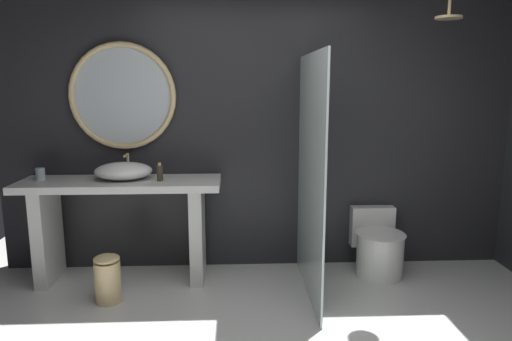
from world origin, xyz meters
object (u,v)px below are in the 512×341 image
(rain_shower_head, at_px, (449,15))
(toilet, at_px, (378,246))
(tumbler_cup, at_px, (40,174))
(waste_bin, at_px, (108,278))
(round_wall_mirror, at_px, (123,96))
(vessel_sink, at_px, (123,171))
(soap_dispenser, at_px, (160,173))

(rain_shower_head, height_order, toilet, rain_shower_head)
(tumbler_cup, relative_size, toilet, 0.17)
(toilet, bearing_deg, waste_bin, -168.45)
(round_wall_mirror, distance_m, waste_bin, 1.56)
(vessel_sink, xyz_separation_m, soap_dispenser, (0.32, -0.08, -0.00))
(tumbler_cup, bearing_deg, round_wall_mirror, 15.91)
(round_wall_mirror, relative_size, waste_bin, 2.42)
(tumbler_cup, distance_m, toilet, 3.05)
(round_wall_mirror, xyz_separation_m, toilet, (2.28, -0.21, -1.35))
(tumbler_cup, height_order, soap_dispenser, soap_dispenser)
(tumbler_cup, distance_m, soap_dispenser, 1.04)
(tumbler_cup, height_order, waste_bin, tumbler_cup)
(toilet, xyz_separation_m, waste_bin, (-2.31, -0.47, -0.06))
(tumbler_cup, bearing_deg, waste_bin, -36.56)
(toilet, bearing_deg, tumbler_cup, 179.69)
(soap_dispenser, relative_size, rain_shower_head, 0.56)
(soap_dispenser, distance_m, toilet, 2.06)
(soap_dispenser, bearing_deg, rain_shower_head, -2.85)
(rain_shower_head, xyz_separation_m, toilet, (-0.42, 0.20, -2.00))
(round_wall_mirror, relative_size, toilet, 1.55)
(vessel_sink, relative_size, rain_shower_head, 1.75)
(waste_bin, bearing_deg, vessel_sink, 83.45)
(tumbler_cup, xyz_separation_m, soap_dispenser, (1.04, -0.10, 0.02))
(vessel_sink, relative_size, toilet, 0.80)
(round_wall_mirror, bearing_deg, rain_shower_head, -8.61)
(vessel_sink, distance_m, soap_dispenser, 0.33)
(soap_dispenser, relative_size, toilet, 0.26)
(soap_dispenser, xyz_separation_m, toilet, (1.93, 0.08, -0.72))
(rain_shower_head, bearing_deg, round_wall_mirror, 171.39)
(soap_dispenser, relative_size, waste_bin, 0.40)
(vessel_sink, relative_size, waste_bin, 1.26)
(tumbler_cup, bearing_deg, toilet, -0.31)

